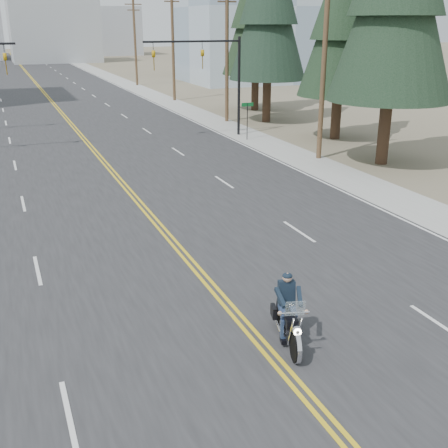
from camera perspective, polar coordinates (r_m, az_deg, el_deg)
road at (r=76.95m, az=-18.11°, el=12.90°), size 20.00×200.00×0.01m
sidewalk_right at (r=78.63m, az=-9.53°, el=13.70°), size 3.00×200.00×0.01m
traffic_mast_right at (r=41.12m, az=-1.14°, el=15.63°), size 7.10×0.26×7.00m
street_sign at (r=40.33m, az=2.39°, el=11.05°), size 0.90×0.06×2.62m
utility_pole_b at (r=34.53m, az=10.15°, el=16.30°), size 2.20×0.30×11.50m
utility_pole_c at (r=47.94m, az=0.30°, el=17.16°), size 2.20×0.30×11.00m
utility_pole_d at (r=62.07m, az=-5.21°, el=17.89°), size 2.20×0.30×11.50m
utility_pole_e at (r=78.49m, az=-9.03°, el=17.92°), size 2.20×0.30×11.00m
glass_building at (r=85.13m, az=4.60°, el=21.08°), size 24.00×16.00×20.00m
haze_bldg_b at (r=132.05m, az=-16.92°, el=18.53°), size 18.00×14.00×14.00m
haze_bldg_c at (r=124.97m, az=-0.56°, el=20.22°), size 16.00×12.00×18.00m
haze_bldg_e at (r=159.32m, az=-11.47°, el=18.66°), size 14.00×14.00×12.00m
motorcyclist at (r=14.60m, az=6.60°, el=-8.78°), size 1.61×2.55×1.85m
conifer_mid at (r=41.14m, az=12.02°, el=20.61°), size 5.75×5.75×15.33m
conifer_far at (r=54.78m, az=3.33°, el=21.49°), size 6.25×6.25×16.74m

